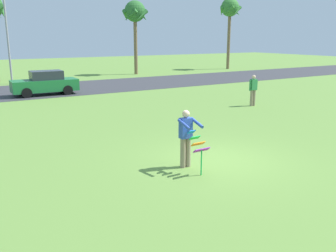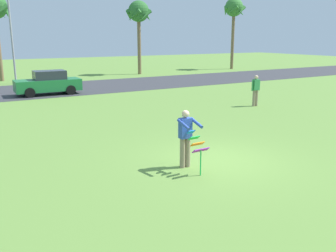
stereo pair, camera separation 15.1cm
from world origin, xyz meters
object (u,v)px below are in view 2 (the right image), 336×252
parked_car_green (48,83)px  palm_tree_far_left (234,10)px  person_walker_near (256,90)px  palm_tree_centre_far (139,14)px  person_kite_flyer (186,136)px  kite_held (197,146)px  streetlight_pole (11,34)px

parked_car_green → palm_tree_far_left: size_ratio=0.52×
parked_car_green → person_walker_near: (8.99, -10.18, 0.16)m
palm_tree_centre_far → person_walker_near: size_ratio=4.24×
person_kite_flyer → palm_tree_centre_far: size_ratio=0.24×
person_kite_flyer → palm_tree_far_left: bearing=47.7°
kite_held → palm_tree_far_left: 36.05m
palm_tree_far_left → person_walker_near: (-14.80, -19.63, -5.85)m
parked_car_green → person_walker_near: size_ratio=2.45×
person_kite_flyer → streetlight_pole: bearing=92.8°
person_kite_flyer → streetlight_pole: 24.19m
parked_car_green → streetlight_pole: 8.18m
parked_car_green → person_walker_near: person_walker_near is taller
kite_held → person_walker_near: (8.80, 6.96, 0.10)m
palm_tree_centre_far → streetlight_pole: palm_tree_centre_far is taller
kite_held → parked_car_green: 17.14m
person_kite_flyer → kite_held: (-0.01, -0.62, -0.12)m
person_kite_flyer → palm_tree_far_left: size_ratio=0.21×
palm_tree_far_left → person_walker_near: size_ratio=4.73×
person_kite_flyer → palm_tree_centre_far: 28.74m
kite_held → parked_car_green: size_ratio=0.29×
kite_held → palm_tree_far_left: palm_tree_far_left is taller
person_kite_flyer → person_walker_near: size_ratio=1.00×
palm_tree_far_left → streetlight_pole: palm_tree_far_left is taller
person_kite_flyer → kite_held: size_ratio=1.42×
palm_tree_centre_far → palm_tree_far_left: bearing=0.0°
person_kite_flyer → parked_car_green: 16.53m
palm_tree_far_left → person_walker_near: palm_tree_far_left is taller
streetlight_pole → parked_car_green: bearing=-82.4°
person_kite_flyer → kite_held: person_kite_flyer is taller
palm_tree_far_left → streetlight_pole: bearing=-175.4°
parked_car_green → kite_held: bearing=-89.4°
person_kite_flyer → parked_car_green: person_kite_flyer is taller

